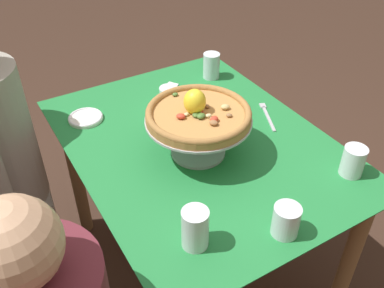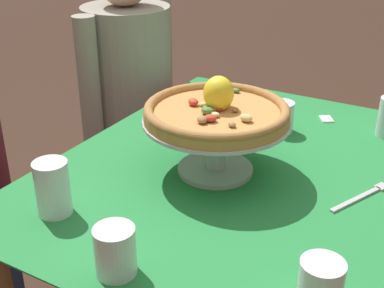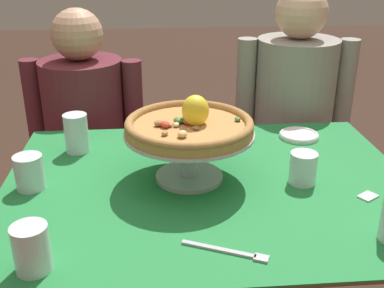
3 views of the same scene
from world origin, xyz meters
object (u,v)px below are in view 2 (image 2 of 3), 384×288
Objects in this scene: sugar_packet at (326,119)px; water_glass_back_left at (53,191)px; water_glass_side_right at (281,119)px; pizza_stand at (216,137)px; water_glass_side_left at (115,253)px; dinner_fork at (363,196)px; pizza at (217,111)px; side_plate at (199,99)px; diner_right at (131,116)px.

water_glass_back_left is at bearing 155.57° from sugar_packet.
water_glass_side_right reaches higher than sugar_packet.
pizza_stand is 2.89× the size of water_glass_back_left.
water_glass_side_left is 0.61m from dinner_fork.
dinner_fork is 0.46m from sugar_packet.
water_glass_back_left is (-0.35, 0.22, -0.11)m from pizza.
pizza_stand is at bearing -166.32° from pizza.
pizza reaches higher than side_plate.
water_glass_back_left is 1.38× the size of water_glass_side_right.
pizza reaches higher than pizza_stand.
diner_right reaches higher than water_glass_side_left.
water_glass_back_left is 2.55× the size of sugar_packet.
side_plate is at bearing 61.45° from dinner_fork.
dinner_fork is 3.80× the size of sugar_packet.
pizza is at bearing 99.41° from dinner_fork.
diner_right is (0.08, 0.36, -0.16)m from side_plate.
water_glass_side_left is 1.97× the size of sugar_packet.
water_glass_side_right is at bearing -9.61° from pizza.
side_plate is at bearing 74.68° from water_glass_side_right.
pizza is (0.00, 0.00, 0.07)m from pizza_stand.
diner_right is (0.02, 0.78, -0.16)m from sugar_packet.
water_glass_side_right is (0.32, -0.05, -0.06)m from pizza_stand.
water_glass_side_right is at bearing -104.14° from diner_right.
water_glass_side_right is at bearing 147.79° from sugar_packet.
diner_right is at bearing 66.62° from dinner_fork.
diner_right is at bearing 34.89° from water_glass_side_left.
dinner_fork is at bearing -54.96° from water_glass_back_left.
pizza is 1.89× the size of dinner_fork.
pizza_stand is 0.42m from water_glass_back_left.
water_glass_back_left is 0.10× the size of diner_right.
water_glass_back_left reaches higher than water_glass_side_left.
diner_right is (0.49, 0.63, -0.32)m from pizza.
water_glass_back_left is 1.29× the size of water_glass_side_left.
water_glass_back_left reaches higher than dinner_fork.
sugar_packet is (0.82, -0.37, -0.05)m from water_glass_back_left.
side_plate is at bearing 98.50° from sugar_packet.
water_glass_side_left is at bearing 171.98° from sugar_packet.
side_plate reaches higher than sugar_packet.
dinner_fork is at bearing -113.38° from diner_right.
pizza reaches higher than dinner_fork.
water_glass_side_right is (0.32, -0.05, -0.13)m from pizza.
pizza_stand is 0.51m from sugar_packet.
pizza is 0.52m from sugar_packet.
water_glass_side_right is at bearing -22.47° from water_glass_back_left.
dinner_fork is at bearing -129.75° from water_glass_side_right.
pizza_stand is 0.84m from diner_right.
water_glass_side_left is 0.93m from sugar_packet.
water_glass_side_left is at bearing -111.43° from water_glass_back_left.
side_plate is at bearing 34.02° from pizza_stand.
water_glass_back_left is at bearing 157.53° from water_glass_side_right.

